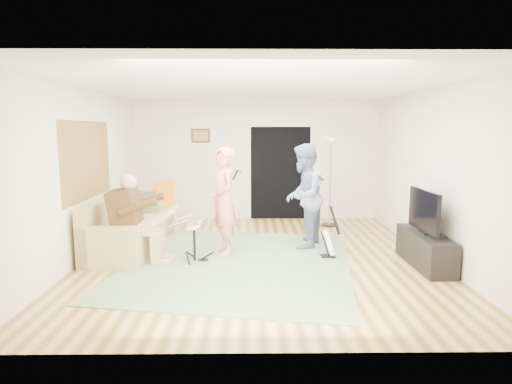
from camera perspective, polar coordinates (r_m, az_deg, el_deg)
floor at (r=6.98m, az=0.34°, el=-8.65°), size 6.00×6.00×0.00m
walls at (r=6.71m, az=0.35°, el=2.44°), size 5.50×6.00×2.70m
ceiling at (r=6.71m, az=0.36°, el=13.99°), size 6.00×6.00×0.00m
window_blinds at (r=7.37m, az=-21.58°, el=3.95°), size 0.00×2.05×2.05m
doorway at (r=9.74m, az=3.27°, el=2.50°), size 2.10×0.00×2.10m
picture_frame at (r=9.73m, az=-7.41°, el=7.45°), size 0.42×0.03×0.32m
area_rug at (r=6.66m, az=-2.20°, el=-9.43°), size 3.92×4.32×0.02m
sofa at (r=7.63m, az=-17.32°, el=-5.24°), size 0.91×2.21×0.89m
drummer at (r=6.85m, az=-15.50°, el=-4.65°), size 0.89×0.50×1.37m
drum_kit at (r=6.75m, az=-8.21°, el=-6.83°), size 0.35×0.63×0.65m
singer at (r=7.00m, az=-4.37°, el=-1.22°), size 0.63×0.75×1.76m
microphone at (r=6.93m, az=-2.76°, el=2.33°), size 0.06×0.06×0.24m
guitarist at (r=7.41m, az=6.36°, el=-0.56°), size 0.94×1.06×1.80m
guitar_held at (r=7.39m, az=7.94°, el=1.93°), size 0.13×0.60×0.26m
guitar_spare at (r=6.99m, az=9.68°, el=-6.67°), size 0.30×0.27×0.85m
torchiere_lamp at (r=9.11m, az=9.91°, el=3.48°), size 0.34×0.34×1.88m
dining_chair at (r=8.69m, az=-11.97°, el=-2.97°), size 0.54×0.57×1.02m
tv_cabinet at (r=6.97m, az=21.59°, el=-7.13°), size 0.40×1.40×0.50m
television at (r=6.82m, az=21.48°, el=-2.29°), size 0.06×1.02×0.62m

